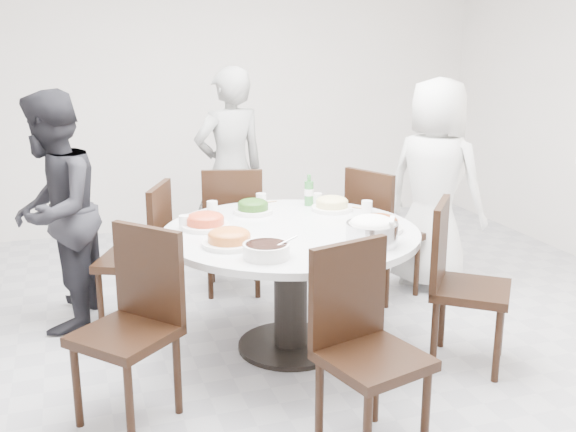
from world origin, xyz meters
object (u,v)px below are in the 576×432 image
object	(u,v)px
diner_left	(54,212)
beverage_bottle	(309,190)
diner_middle	(230,171)
chair_ne	(385,233)
chair_sw	(125,331)
chair_nw	(133,257)
soup_bowl	(266,251)
diner_right	(435,185)
rice_bowl	(372,234)
chair_s	(374,355)
chair_n	(233,229)
chair_se	(471,286)
dining_table	(291,290)

from	to	relation	value
diner_left	beverage_bottle	distance (m)	1.64
diner_middle	diner_left	distance (m)	1.52
chair_ne	chair_sw	world-z (taller)	same
chair_ne	beverage_bottle	bearing A→B (deg)	74.55
chair_sw	diner_middle	bearing A→B (deg)	112.12
chair_ne	chair_nw	size ratio (longest dim) A/B	1.00
soup_bowl	beverage_bottle	size ratio (longest dim) A/B	1.15
diner_right	diner_middle	bearing A→B (deg)	24.23
chair_ne	rice_bowl	xyz separation A→B (m)	(-0.60, -1.02, 0.34)
chair_ne	chair_sw	distance (m)	2.23
diner_left	chair_s	bearing A→B (deg)	50.72
chair_nw	diner_middle	bearing A→B (deg)	160.60
chair_n	rice_bowl	distance (m)	1.56
chair_se	diner_right	bearing A→B (deg)	17.95
dining_table	chair_s	bearing A→B (deg)	-89.08
diner_middle	beverage_bottle	size ratio (longest dim) A/B	7.76
chair_s	diner_middle	distance (m)	2.67
dining_table	soup_bowl	bearing A→B (deg)	-122.10
chair_n	diner_right	xyz separation A→B (m)	(1.43, -0.38, 0.31)
rice_bowl	dining_table	bearing A→B (deg)	128.25
diner_right	beverage_bottle	world-z (taller)	diner_right
dining_table	chair_nw	distance (m)	1.06
dining_table	chair_nw	size ratio (longest dim) A/B	1.58
rice_bowl	chair_n	bearing A→B (deg)	105.71
diner_right	beverage_bottle	xyz separation A→B (m)	(-1.04, -0.16, 0.07)
dining_table	chair_se	xyz separation A→B (m)	(0.91, -0.51, 0.10)
chair_s	diner_right	bearing A→B (deg)	37.98
chair_nw	chair_s	bearing A→B (deg)	50.75
chair_ne	diner_right	bearing A→B (deg)	-105.92
chair_s	rice_bowl	distance (m)	0.83
chair_n	chair_s	bearing A→B (deg)	106.92
chair_ne	diner_middle	xyz separation A→B (m)	(-0.91, 0.93, 0.34)
diner_left	soup_bowl	xyz separation A→B (m)	(1.03, -1.24, 0.02)
diner_right	diner_middle	distance (m)	1.59
chair_se	rice_bowl	world-z (taller)	chair_se
chair_nw	beverage_bottle	world-z (taller)	beverage_bottle
chair_ne	chair_sw	xyz separation A→B (m)	(-1.93, -1.12, 0.00)
chair_n	soup_bowl	xyz separation A→B (m)	(-0.19, -1.50, 0.31)
chair_ne	beverage_bottle	xyz separation A→B (m)	(-0.62, -0.10, 0.38)
rice_bowl	soup_bowl	world-z (taller)	rice_bowl
diner_right	diner_left	world-z (taller)	diner_right
chair_s	soup_bowl	distance (m)	0.79
chair_nw	soup_bowl	world-z (taller)	chair_nw
chair_se	diner_right	world-z (taller)	diner_right
chair_n	beverage_bottle	distance (m)	0.77
diner_right	chair_ne	bearing A→B (deg)	65.60
chair_n	diner_middle	xyz separation A→B (m)	(0.10, 0.48, 0.34)
diner_right	diner_left	xyz separation A→B (m)	(-2.66, 0.12, -0.02)
diner_right	diner_middle	xyz separation A→B (m)	(-1.33, 0.86, 0.03)
chair_ne	chair_s	bearing A→B (deg)	127.98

